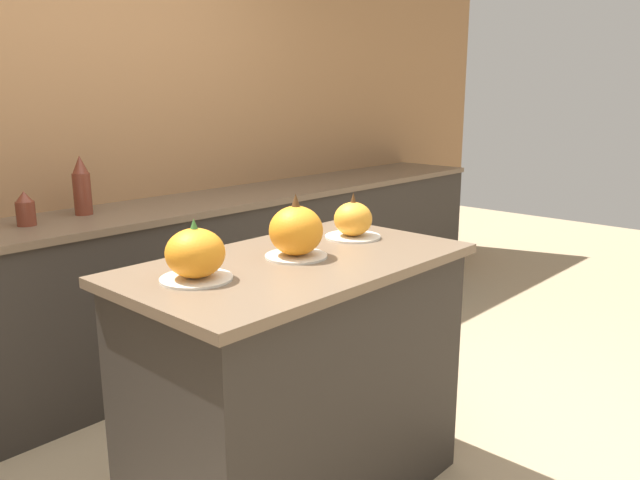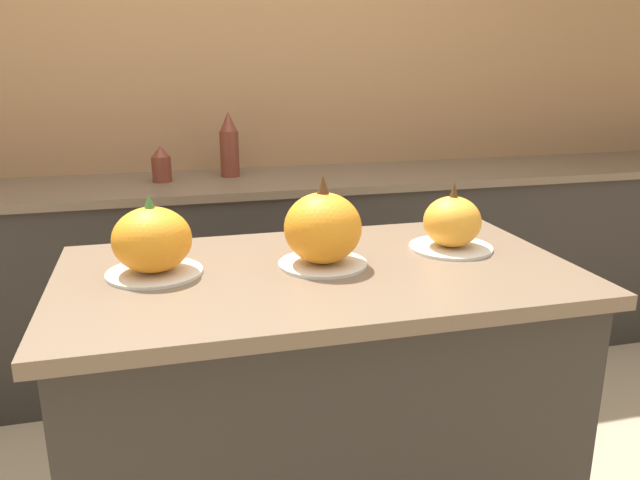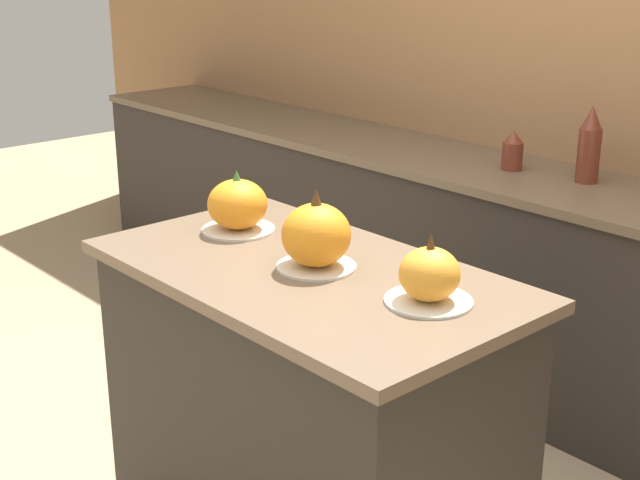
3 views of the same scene
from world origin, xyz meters
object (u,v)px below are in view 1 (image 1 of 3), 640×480
(pumpkin_cake_left, at_px, (195,255))
(bottle_tall, at_px, (82,186))
(pumpkin_cake_center, at_px, (296,232))
(pumpkin_cake_right, at_px, (353,221))
(bottle_short, at_px, (25,209))

(pumpkin_cake_left, height_order, bottle_tall, bottle_tall)
(pumpkin_cake_center, distance_m, pumpkin_cake_right, 0.37)
(pumpkin_cake_right, bearing_deg, pumpkin_cake_center, -172.90)
(pumpkin_cake_center, height_order, pumpkin_cake_right, pumpkin_cake_center)
(bottle_short, bearing_deg, pumpkin_cake_center, -75.16)
(pumpkin_cake_right, bearing_deg, pumpkin_cake_left, -179.27)
(pumpkin_cake_center, height_order, bottle_tall, bottle_tall)
(pumpkin_cake_right, bearing_deg, bottle_short, 118.88)
(pumpkin_cake_center, relative_size, pumpkin_cake_right, 1.02)
(bottle_tall, height_order, bottle_short, bottle_tall)
(bottle_tall, distance_m, bottle_short, 0.32)
(pumpkin_cake_center, distance_m, bottle_short, 1.42)
(pumpkin_cake_right, xyz_separation_m, bottle_short, (-0.73, 1.33, -0.02))
(pumpkin_cake_left, height_order, pumpkin_cake_right, pumpkin_cake_left)
(pumpkin_cake_left, relative_size, bottle_tall, 0.77)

